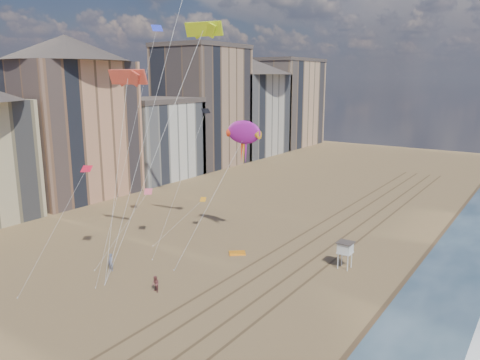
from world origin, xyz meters
name	(u,v)px	position (x,y,z in m)	size (l,w,h in m)	color
wet_sand	(464,260)	(19.00, 40.00, 0.00)	(260.00, 260.00, 0.00)	#42301E
tracks	(301,257)	(2.55, 30.00, 0.01)	(7.68, 120.00, 0.01)	brown
buildings	(186,111)	(-45.73, 65.59, 13.55)	(34.72, 131.35, 29.00)	#C6B284
lifeguard_stand	(345,248)	(8.10, 29.79, 2.41)	(1.73, 1.73, 3.13)	silver
grounded_kite	(237,253)	(-4.45, 26.55, 0.11)	(1.98, 1.26, 0.22)	orange
show_kite	(244,133)	(-5.49, 29.49, 14.60)	(4.65, 6.12, 18.08)	#9E1890
kite_flyer_a	(111,262)	(-13.30, 14.44, 0.99)	(0.72, 0.47, 1.98)	slate
kite_flyer_b	(156,284)	(-5.30, 13.30, 0.87)	(0.85, 0.66, 1.74)	brown
parafoils	(179,5)	(-10.60, 23.96, 29.09)	(10.36, 12.45, 17.87)	black
small_kites	(157,133)	(-13.69, 22.88, 14.64)	(7.01, 18.45, 22.46)	#E5596B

